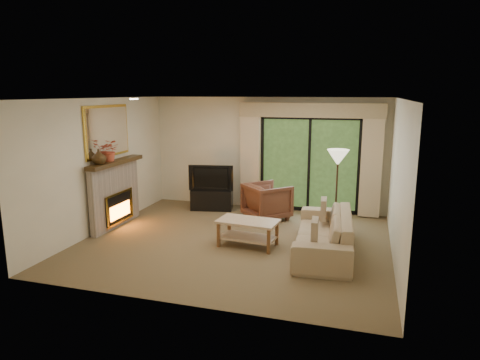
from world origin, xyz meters
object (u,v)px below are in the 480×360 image
(armchair, at_px, (267,201))
(coffee_table, at_px, (248,233))
(media_console, at_px, (212,199))
(sofa, at_px, (324,232))

(armchair, relative_size, coffee_table, 0.81)
(media_console, distance_m, armchair, 1.47)
(media_console, relative_size, armchair, 1.11)
(media_console, bearing_deg, armchair, -26.36)
(media_console, height_order, sofa, sofa)
(coffee_table, bearing_deg, armchair, 97.19)
(media_console, height_order, coffee_table, coffee_table)
(media_console, distance_m, coffee_table, 2.57)
(armchair, height_order, sofa, armchair)
(sofa, relative_size, coffee_table, 2.21)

